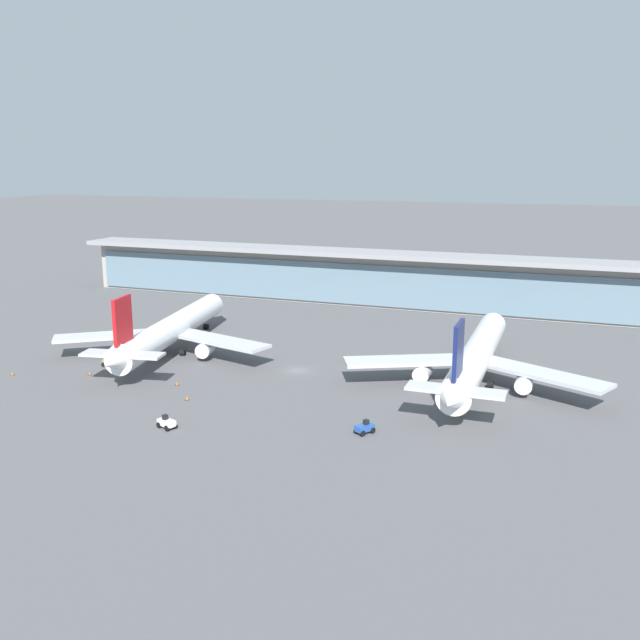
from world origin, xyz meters
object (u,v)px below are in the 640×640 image
(service_truck_near_nose_blue, at_px, (365,428))
(safety_cone_delta, at_px, (177,384))
(airliner_centre_stand, at_px, (476,357))
(service_truck_mid_apron_white, at_px, (167,423))
(safety_cone_charlie, at_px, (187,398))
(safety_cone_alpha, at_px, (12,374))
(service_truck_under_wing_olive, at_px, (110,362))
(safety_cone_bravo, at_px, (90,373))
(airliner_left_stand, at_px, (171,330))

(service_truck_near_nose_blue, height_order, safety_cone_delta, service_truck_near_nose_blue)
(airliner_centre_stand, xyz_separation_m, service_truck_mid_apron_white, (-39.68, -37.99, -4.14))
(safety_cone_charlie, bearing_deg, safety_cone_delta, 133.89)
(safety_cone_alpha, xyz_separation_m, safety_cone_delta, (31.94, 5.99, 0.00))
(service_truck_under_wing_olive, height_order, safety_cone_bravo, service_truck_under_wing_olive)
(service_truck_mid_apron_white, height_order, safety_cone_alpha, service_truck_mid_apron_white)
(airliner_left_stand, xyz_separation_m, safety_cone_alpha, (-19.15, -24.09, -4.70))
(safety_cone_charlie, bearing_deg, service_truck_mid_apron_white, -72.02)
(service_truck_under_wing_olive, xyz_separation_m, safety_cone_charlie, (24.51, -11.53, -0.56))
(safety_cone_charlie, bearing_deg, airliner_left_stand, 127.65)
(airliner_left_stand, height_order, safety_cone_charlie, airliner_left_stand)
(airliner_left_stand, relative_size, service_truck_under_wing_olive, 19.81)
(safety_cone_bravo, relative_size, safety_cone_delta, 1.00)
(safety_cone_bravo, bearing_deg, airliner_left_stand, 72.92)
(airliner_left_stand, distance_m, service_truck_near_nose_blue, 57.81)
(service_truck_near_nose_blue, relative_size, safety_cone_charlie, 4.76)
(service_truck_mid_apron_white, height_order, safety_cone_delta, service_truck_mid_apron_white)
(safety_cone_bravo, bearing_deg, airliner_centre_stand, 16.88)
(airliner_centre_stand, distance_m, safety_cone_bravo, 71.21)
(airliner_left_stand, relative_size, service_truck_mid_apron_white, 18.19)
(service_truck_under_wing_olive, relative_size, safety_cone_bravo, 4.29)
(airliner_centre_stand, bearing_deg, airliner_left_stand, -178.27)
(service_truck_near_nose_blue, height_order, safety_cone_alpha, service_truck_near_nose_blue)
(safety_cone_alpha, height_order, safety_cone_bravo, same)
(airliner_left_stand, distance_m, safety_cone_bravo, 20.18)
(service_truck_mid_apron_white, bearing_deg, service_truck_near_nose_blue, 17.20)
(safety_cone_bravo, distance_m, safety_cone_charlie, 25.05)
(airliner_left_stand, bearing_deg, airliner_centre_stand, 1.73)
(airliner_left_stand, distance_m, service_truck_mid_apron_white, 42.77)
(airliner_left_stand, xyz_separation_m, service_truck_near_nose_blue, (50.75, -27.38, -4.14))
(airliner_centre_stand, distance_m, service_truck_under_wing_olive, 69.71)
(service_truck_near_nose_blue, bearing_deg, service_truck_under_wing_olive, 165.44)
(service_truck_mid_apron_white, relative_size, safety_cone_alpha, 4.67)
(service_truck_near_nose_blue, distance_m, service_truck_under_wing_olive, 58.45)
(service_truck_near_nose_blue, bearing_deg, airliner_left_stand, 151.65)
(airliner_left_stand, relative_size, safety_cone_delta, 85.03)
(service_truck_under_wing_olive, bearing_deg, safety_cone_alpha, -139.46)
(safety_cone_alpha, xyz_separation_m, safety_cone_bravo, (13.38, 5.33, 0.00))
(safety_cone_bravo, bearing_deg, service_truck_under_wing_olive, 90.55)
(safety_cone_bravo, height_order, safety_cone_delta, same)
(safety_cone_charlie, bearing_deg, service_truck_near_nose_blue, -5.62)
(airliner_centre_stand, xyz_separation_m, service_truck_near_nose_blue, (-11.48, -29.25, -4.14))
(service_truck_mid_apron_white, xyz_separation_m, safety_cone_alpha, (-41.69, 12.02, -0.56))
(airliner_left_stand, distance_m, airliner_centre_stand, 62.26)
(service_truck_mid_apron_white, bearing_deg, safety_cone_delta, 118.43)
(safety_cone_bravo, bearing_deg, service_truck_mid_apron_white, -31.50)
(service_truck_under_wing_olive, xyz_separation_m, safety_cone_delta, (18.61, -5.41, -0.56))
(safety_cone_charlie, bearing_deg, airliner_centre_stand, 30.94)
(safety_cone_charlie, height_order, safety_cone_delta, same)
(airliner_centre_stand, relative_size, safety_cone_alpha, 85.33)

